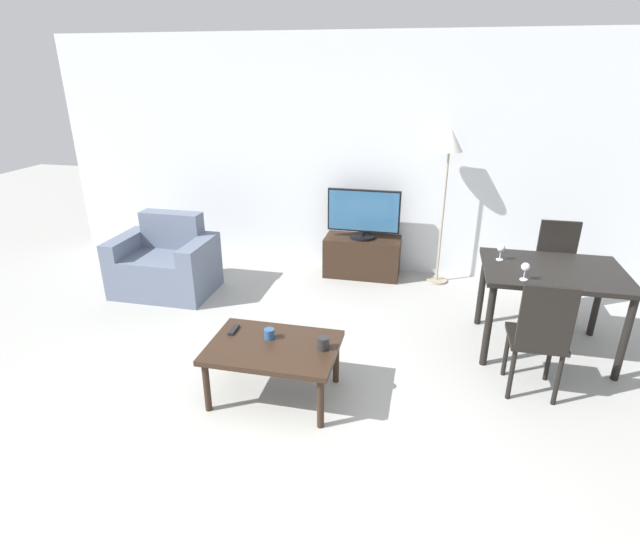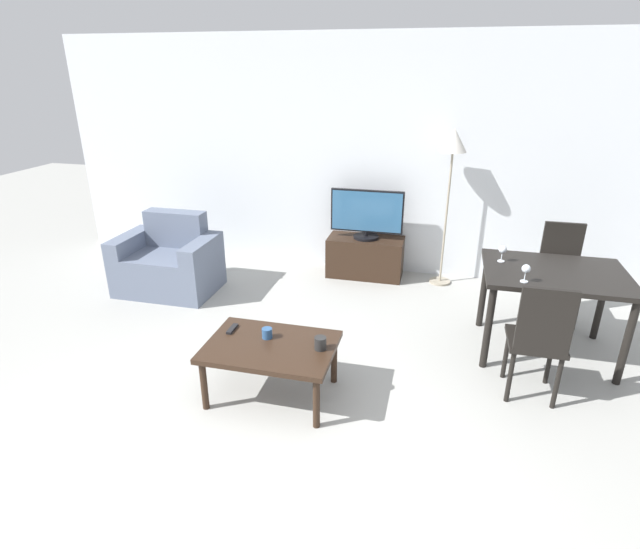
% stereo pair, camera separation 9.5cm
% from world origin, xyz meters
% --- Properties ---
extents(ground_plane, '(18.00, 18.00, 0.00)m').
position_xyz_m(ground_plane, '(0.00, 0.00, 0.00)').
color(ground_plane, '#9E9E99').
extents(wall_back, '(7.42, 0.06, 2.70)m').
position_xyz_m(wall_back, '(0.00, 3.76, 1.35)').
color(wall_back, silver).
rests_on(wall_back, ground_plane).
extents(armchair, '(1.05, 0.73, 0.85)m').
position_xyz_m(armchair, '(-1.90, 2.55, 0.31)').
color(armchair, slate).
rests_on(armchair, ground_plane).
extents(tv_stand, '(0.88, 0.41, 0.47)m').
position_xyz_m(tv_stand, '(0.16, 3.48, 0.24)').
color(tv_stand, black).
rests_on(tv_stand, ground_plane).
extents(tv, '(0.84, 0.29, 0.57)m').
position_xyz_m(tv, '(0.16, 3.48, 0.76)').
color(tv, black).
rests_on(tv, tv_stand).
extents(coffee_table, '(0.95, 0.67, 0.44)m').
position_xyz_m(coffee_table, '(-0.14, 0.96, 0.39)').
color(coffee_table, black).
rests_on(coffee_table, ground_plane).
extents(dining_table, '(1.14, 0.86, 0.77)m').
position_xyz_m(dining_table, '(1.96, 2.14, 0.67)').
color(dining_table, black).
rests_on(dining_table, ground_plane).
extents(dining_chair_near, '(0.40, 0.40, 0.95)m').
position_xyz_m(dining_chair_near, '(1.76, 1.39, 0.53)').
color(dining_chair_near, black).
rests_on(dining_chair_near, ground_plane).
extents(dining_chair_far, '(0.40, 0.40, 0.95)m').
position_xyz_m(dining_chair_far, '(2.16, 2.88, 0.53)').
color(dining_chair_far, black).
rests_on(dining_chair_far, ground_plane).
extents(floor_lamp, '(0.28, 0.28, 1.75)m').
position_xyz_m(floor_lamp, '(1.05, 3.48, 1.49)').
color(floor_lamp, gray).
rests_on(floor_lamp, ground_plane).
extents(remote_primary, '(0.04, 0.15, 0.02)m').
position_xyz_m(remote_primary, '(-0.50, 1.10, 0.45)').
color(remote_primary, black).
rests_on(remote_primary, coffee_table).
extents(cup_white_near, '(0.08, 0.08, 0.08)m').
position_xyz_m(cup_white_near, '(-0.20, 1.05, 0.48)').
color(cup_white_near, navy).
rests_on(cup_white_near, coffee_table).
extents(cup_colored_far, '(0.09, 0.09, 0.10)m').
position_xyz_m(cup_colored_far, '(0.23, 0.99, 0.49)').
color(cup_colored_far, black).
rests_on(cup_colored_far, coffee_table).
extents(wine_glass_left, '(0.07, 0.07, 0.15)m').
position_xyz_m(wine_glass_left, '(1.53, 2.25, 0.87)').
color(wine_glass_left, silver).
rests_on(wine_glass_left, dining_table).
extents(wine_glass_center, '(0.07, 0.07, 0.15)m').
position_xyz_m(wine_glass_center, '(1.67, 1.83, 0.87)').
color(wine_glass_center, silver).
rests_on(wine_glass_center, dining_table).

